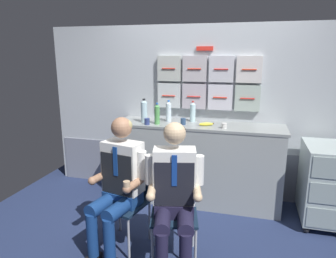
# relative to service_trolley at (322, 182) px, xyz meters

# --- Properties ---
(ground) EXTENTS (4.80, 4.80, 0.04)m
(ground) POSITION_rel_service_trolley_xyz_m (-1.33, -0.94, -0.49)
(ground) COLOR navy
(galley_bulkhead) EXTENTS (4.20, 0.14, 2.15)m
(galley_bulkhead) POSITION_rel_service_trolley_xyz_m (-1.32, 0.44, 0.60)
(galley_bulkhead) COLOR #B4BBC3
(galley_bulkhead) RESTS_ON ground
(galley_counter) EXTENTS (2.01, 0.53, 0.99)m
(galley_counter) POSITION_rel_service_trolley_xyz_m (-1.37, 0.15, 0.03)
(galley_counter) COLOR #979D9D
(galley_counter) RESTS_ON ground
(service_trolley) EXTENTS (0.40, 0.65, 0.87)m
(service_trolley) POSITION_rel_service_trolley_xyz_m (0.00, 0.00, 0.00)
(service_trolley) COLOR black
(service_trolley) RESTS_ON ground
(folding_chair_left) EXTENTS (0.48, 0.48, 0.83)m
(folding_chair_left) POSITION_rel_service_trolley_xyz_m (-1.87, -0.85, 0.04)
(folding_chair_left) COLOR #A8AAAF
(folding_chair_left) RESTS_ON ground
(crew_member_left) EXTENTS (0.51, 0.66, 1.25)m
(crew_member_left) POSITION_rel_service_trolley_xyz_m (-1.90, -1.01, 0.22)
(crew_member_left) COLOR black
(crew_member_left) RESTS_ON ground
(folding_chair_center) EXTENTS (0.48, 0.48, 0.83)m
(folding_chair_center) POSITION_rel_service_trolley_xyz_m (-1.40, -0.93, 0.04)
(folding_chair_center) COLOR #A8AAAF
(folding_chair_center) RESTS_ON ground
(crew_member_center) EXTENTS (0.51, 0.66, 1.25)m
(crew_member_center) POSITION_rel_service_trolley_xyz_m (-1.36, -1.09, 0.22)
(crew_member_center) COLOR black
(crew_member_center) RESTS_ON ground
(water_bottle_tall) EXTENTS (0.07, 0.07, 0.26)m
(water_bottle_tall) POSITION_rel_service_trolley_xyz_m (-1.47, 0.28, 0.64)
(water_bottle_tall) COLOR silver
(water_bottle_tall) RESTS_ON galley_counter
(water_bottle_short) EXTENTS (0.06, 0.06, 0.26)m
(water_bottle_short) POSITION_rel_service_trolley_xyz_m (-1.75, 0.21, 0.64)
(water_bottle_short) COLOR silver
(water_bottle_short) RESTS_ON galley_counter
(water_bottle_clear) EXTENTS (0.06, 0.06, 0.25)m
(water_bottle_clear) POSITION_rel_service_trolley_xyz_m (-1.85, 0.03, 0.64)
(water_bottle_clear) COLOR #529E53
(water_bottle_clear) RESTS_ON galley_counter
(water_bottle_blue_cap) EXTENTS (0.08, 0.08, 0.29)m
(water_bottle_blue_cap) POSITION_rel_service_trolley_xyz_m (-2.03, 0.08, 0.66)
(water_bottle_blue_cap) COLOR silver
(water_bottle_blue_cap) RESTS_ON galley_counter
(coffee_cup_spare) EXTENTS (0.06, 0.06, 0.08)m
(coffee_cup_spare) POSITION_rel_service_trolley_xyz_m (-1.54, 0.08, 0.56)
(coffee_cup_spare) COLOR navy
(coffee_cup_spare) RESTS_ON galley_counter
(paper_cup_tan) EXTENTS (0.06, 0.06, 0.08)m
(paper_cup_tan) POSITION_rel_service_trolley_xyz_m (-1.95, -0.03, 0.56)
(paper_cup_tan) COLOR navy
(paper_cup_tan) RESTS_ON galley_counter
(coffee_cup_white) EXTENTS (0.06, 0.06, 0.06)m
(coffee_cup_white) POSITION_rel_service_trolley_xyz_m (-1.06, 0.01, 0.55)
(coffee_cup_white) COLOR silver
(coffee_cup_white) RESTS_ON galley_counter
(snack_banana) EXTENTS (0.17, 0.10, 0.04)m
(snack_banana) POSITION_rel_service_trolley_xyz_m (-1.27, 0.09, 0.54)
(snack_banana) COLOR yellow
(snack_banana) RESTS_ON galley_counter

